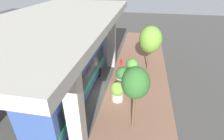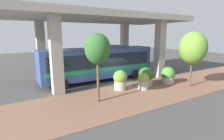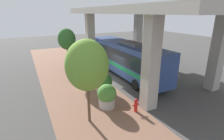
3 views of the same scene
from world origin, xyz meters
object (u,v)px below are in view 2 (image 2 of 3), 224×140
(fire_hydrant, at_px, (166,74))
(bus, at_px, (99,62))
(street_tree_near, at_px, (193,48))
(planter_extra, at_px, (146,76))
(planter_front, at_px, (120,80))
(planter_back, at_px, (168,75))
(street_tree_far, at_px, (98,49))
(planter_middle, at_px, (143,81))

(fire_hydrant, bearing_deg, bus, 64.55)
(fire_hydrant, distance_m, street_tree_near, 4.52)
(fire_hydrant, xyz_separation_m, planter_extra, (-0.72, 3.70, 0.37))
(street_tree_near, bearing_deg, planter_extra, 53.04)
(planter_front, xyz_separation_m, planter_back, (-0.85, -5.17, -0.04))
(bus, bearing_deg, planter_back, -131.46)
(fire_hydrant, relative_size, planter_back, 0.57)
(fire_hydrant, bearing_deg, street_tree_far, 102.98)
(planter_extra, relative_size, street_tree_far, 0.36)
(fire_hydrant, distance_m, planter_front, 6.67)
(planter_middle, xyz_separation_m, street_tree_near, (-1.56, -4.44, 2.87))
(street_tree_near, bearing_deg, planter_middle, 70.61)
(planter_back, relative_size, street_tree_near, 0.34)
(planter_front, relative_size, planter_middle, 1.15)
(bus, relative_size, planter_back, 6.95)
(bus, xyz_separation_m, street_tree_far, (-5.45, 2.78, 1.83))
(planter_front, bearing_deg, street_tree_near, -112.39)
(planter_middle, xyz_separation_m, street_tree_far, (-0.56, 4.78, 3.07))
(planter_middle, bearing_deg, fire_hydrant, -71.07)
(planter_extra, height_order, street_tree_near, street_tree_near)
(bus, distance_m, street_tree_far, 6.39)
(street_tree_far, bearing_deg, bus, -27.01)
(street_tree_near, bearing_deg, bus, 44.90)
(planter_front, bearing_deg, planter_middle, -119.18)
(planter_front, relative_size, planter_extra, 1.00)
(fire_hydrant, xyz_separation_m, planter_middle, (-1.65, 4.82, 0.29))
(fire_hydrant, distance_m, street_tree_far, 10.40)
(planter_back, xyz_separation_m, street_tree_near, (-1.73, -1.08, 2.79))
(bus, distance_m, fire_hydrant, 7.70)
(fire_hydrant, height_order, planter_back, planter_back)
(planter_extra, xyz_separation_m, street_tree_far, (-1.49, 5.90, 2.98))
(fire_hydrant, distance_m, planter_extra, 3.78)
(planter_front, height_order, planter_back, planter_front)
(fire_hydrant, relative_size, street_tree_near, 0.19)
(bus, relative_size, fire_hydrant, 12.30)
(bus, distance_m, planter_back, 7.23)
(planter_front, height_order, planter_middle, planter_front)
(planter_back, bearing_deg, planter_middle, 92.85)
(planter_extra, bearing_deg, street_tree_near, -126.96)
(bus, xyz_separation_m, planter_middle, (-4.89, -2.00, -1.24))
(planter_back, bearing_deg, bus, 48.54)
(planter_back, height_order, street_tree_near, street_tree_near)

